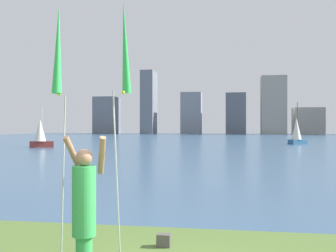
{
  "coord_description": "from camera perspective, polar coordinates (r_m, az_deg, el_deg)",
  "views": [
    {
      "loc": [
        1.13,
        -4.76,
        2.18
      ],
      "look_at": [
        -1.18,
        9.27,
        2.2
      ],
      "focal_mm": 42.49,
      "sensor_mm": 36.0,
      "label": 1
    }
  ],
  "objects": [
    {
      "name": "skyline_tower_2",
      "position": [
        114.96,
        3.39,
        1.84
      ],
      "size": [
        5.86,
        5.16,
        11.94
      ],
      "color": "gray",
      "rests_on": "ground"
    },
    {
      "name": "sailboat_5",
      "position": [
        50.88,
        17.98,
        -0.83
      ],
      "size": [
        2.44,
        2.19,
        5.15
      ],
      "color": "#2D6084",
      "rests_on": "ground"
    },
    {
      "name": "skyline_tower_3",
      "position": [
        113.94,
        9.69,
        1.75
      ],
      "size": [
        5.51,
        7.43,
        11.5
      ],
      "color": "#565B66",
      "rests_on": "ground"
    },
    {
      "name": "ground",
      "position": [
        55.77,
        8.16,
        -2.35
      ],
      "size": [
        120.0,
        138.0,
        0.12
      ],
      "color": "#4C662D"
    },
    {
      "name": "kite_flag_right",
      "position": [
        7.05,
        -6.22,
        10.5
      ],
      "size": [
        0.16,
        0.9,
        4.35
      ],
      "color": "#B2B2B7",
      "rests_on": "ground"
    },
    {
      "name": "bag",
      "position": [
        7.5,
        -0.62,
        -16.07
      ],
      "size": [
        0.24,
        0.19,
        0.23
      ],
      "color": "#4C4742",
      "rests_on": "ground"
    },
    {
      "name": "skyline_tower_4",
      "position": [
        113.29,
        14.88,
        2.89
      ],
      "size": [
        6.68,
        5.74,
        15.97
      ],
      "color": "gray",
      "rests_on": "ground"
    },
    {
      "name": "skyline_tower_0",
      "position": [
        118.14,
        -8.76,
        1.5
      ],
      "size": [
        6.45,
        7.14,
        10.73
      ],
      "color": "slate",
      "rests_on": "ground"
    },
    {
      "name": "person",
      "position": [
        6.5,
        -11.92,
        -10.54
      ],
      "size": [
        0.75,
        0.55,
        2.04
      ],
      "rotation": [
        0.0,
        0.0,
        -0.25
      ],
      "color": "green",
      "rests_on": "ground"
    },
    {
      "name": "skyline_tower_1",
      "position": [
        114.4,
        -2.74,
        3.36
      ],
      "size": [
        3.6,
        7.67,
        17.97
      ],
      "color": "slate",
      "rests_on": "ground"
    },
    {
      "name": "sailboat_2",
      "position": [
        43.14,
        -17.84,
        -0.99
      ],
      "size": [
        2.41,
        1.6,
        4.22
      ],
      "color": "maroon",
      "rests_on": "ground"
    },
    {
      "name": "kite_flag_left",
      "position": [
        6.71,
        -15.49,
        9.92
      ],
      "size": [
        0.16,
        0.42,
        4.16
      ],
      "color": "#B2B2B7",
      "rests_on": "ground"
    },
    {
      "name": "skyline_tower_5",
      "position": [
        116.91,
        19.44,
        0.68
      ],
      "size": [
        7.9,
        7.04,
        7.33
      ],
      "color": "gray",
      "rests_on": "ground"
    }
  ]
}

